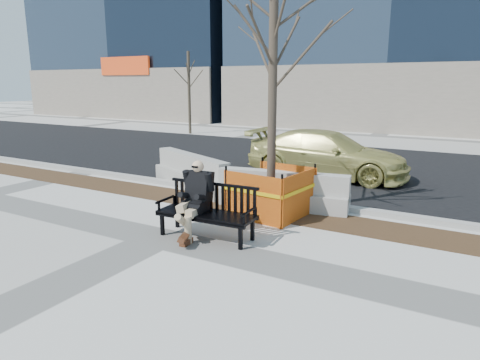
% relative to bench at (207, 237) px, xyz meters
% --- Properties ---
extents(ground, '(120.00, 120.00, 0.00)m').
position_rel_bench_xyz_m(ground, '(-0.78, -0.47, 0.00)').
color(ground, beige).
rests_on(ground, ground).
extents(mulch_strip, '(40.00, 1.20, 0.02)m').
position_rel_bench_xyz_m(mulch_strip, '(-0.78, 2.13, 0.00)').
color(mulch_strip, '#47301C').
rests_on(mulch_strip, ground).
extents(asphalt_street, '(60.00, 10.40, 0.01)m').
position_rel_bench_xyz_m(asphalt_street, '(-0.78, 8.33, 0.00)').
color(asphalt_street, black).
rests_on(asphalt_street, ground).
extents(curb, '(60.00, 0.25, 0.12)m').
position_rel_bench_xyz_m(curb, '(-0.78, 3.08, 0.06)').
color(curb, '#9E9B93').
rests_on(curb, ground).
extents(bench, '(2.01, 0.82, 1.05)m').
position_rel_bench_xyz_m(bench, '(0.00, 0.00, 0.00)').
color(bench, black).
rests_on(bench, ground).
extents(seated_man, '(0.69, 1.08, 1.46)m').
position_rel_bench_xyz_m(seated_man, '(-0.27, 0.04, 0.00)').
color(seated_man, black).
rests_on(seated_man, ground).
extents(tree_fence, '(2.55, 2.55, 5.74)m').
position_rel_bench_xyz_m(tree_fence, '(0.42, 1.97, 0.00)').
color(tree_fence, orange).
rests_on(tree_fence, ground).
extents(sedan, '(5.04, 2.09, 1.46)m').
position_rel_bench_xyz_m(sedan, '(0.21, 6.45, 0.00)').
color(sedan, tan).
rests_on(sedan, ground).
extents(jersey_barrier_left, '(3.35, 2.03, 0.97)m').
position_rel_bench_xyz_m(jersey_barrier_left, '(-2.60, 3.12, 0.00)').
color(jersey_barrier_left, '#98968E').
rests_on(jersey_barrier_left, ground).
extents(jersey_barrier_right, '(3.19, 1.13, 0.90)m').
position_rel_bench_xyz_m(jersey_barrier_right, '(0.43, 2.56, 0.00)').
color(jersey_barrier_right, '#A5A39B').
rests_on(jersey_barrier_right, ground).
extents(far_tree_left, '(2.27, 2.27, 5.03)m').
position_rel_bench_xyz_m(far_tree_left, '(-10.57, 13.91, 0.00)').
color(far_tree_left, '#4D4131').
rests_on(far_tree_left, ground).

